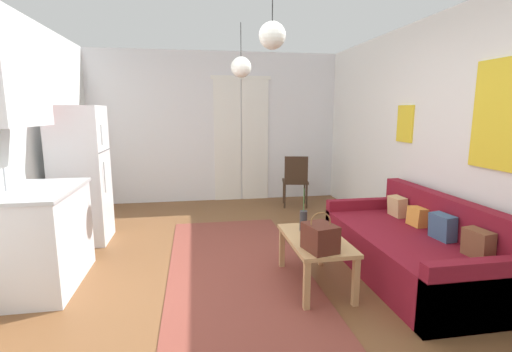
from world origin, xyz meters
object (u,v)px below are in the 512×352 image
couch (414,250)px  coffee_table (315,244)px  refrigerator (81,175)px  handbag (320,237)px  pendant_lamp_near (272,35)px  accent_chair (295,179)px  bamboo_vase (303,220)px  pendant_lamp_far (241,67)px

couch → coffee_table: (-1.02, -0.03, 0.13)m
refrigerator → handbag: bearing=-38.7°
coffee_table → refrigerator: bearing=146.8°
couch → pendant_lamp_near: bearing=-168.8°
coffee_table → pendant_lamp_near: 1.83m
handbag → coffee_table: bearing=77.7°
couch → pendant_lamp_near: (-1.50, -0.30, 1.88)m
accent_chair → pendant_lamp_near: bearing=82.0°
couch → coffee_table: couch is taller
accent_chair → pendant_lamp_near: (-1.06, -3.00, 1.66)m
handbag → refrigerator: 3.04m
handbag → couch: bearing=17.0°
accent_chair → coffee_table: bearing=89.4°
bamboo_vase → pendant_lamp_far: bearing=110.2°
pendant_lamp_near → pendant_lamp_far: 1.68m
coffee_table → accent_chair: size_ratio=1.06×
couch → bamboo_vase: size_ratio=4.72×
coffee_table → pendant_lamp_far: bearing=109.2°
accent_chair → pendant_lamp_near: 3.59m
bamboo_vase → pendant_lamp_near: pendant_lamp_near is taller
refrigerator → couch: bearing=-24.3°
refrigerator → pendant_lamp_near: 3.00m
bamboo_vase → handbag: size_ratio=1.26×
bamboo_vase → refrigerator: (-2.38, 1.37, 0.27)m
accent_chair → pendant_lamp_far: (-1.07, -1.33, 1.62)m
coffee_table → pendant_lamp_near: bearing=-150.7°
couch → coffee_table: bearing=-178.3°
coffee_table → pendant_lamp_near: pendant_lamp_near is taller
handbag → pendant_lamp_near: pendant_lamp_near is taller
coffee_table → refrigerator: refrigerator is taller
couch → pendant_lamp_near: size_ratio=3.46×
refrigerator → accent_chair: size_ratio=1.91×
coffee_table → bamboo_vase: size_ratio=2.21×
coffee_table → pendant_lamp_near: size_ratio=1.62×
refrigerator → pendant_lamp_near: pendant_lamp_near is taller
bamboo_vase → coffee_table: bearing=-76.8°
coffee_table → pendant_lamp_far: 2.27m
handbag → bamboo_vase: bearing=88.4°
handbag → pendant_lamp_far: 2.34m
couch → pendant_lamp_near: 2.42m
handbag → pendant_lamp_far: bearing=103.9°
pendant_lamp_near → pendant_lamp_far: size_ratio=0.91×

